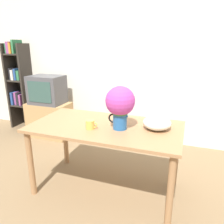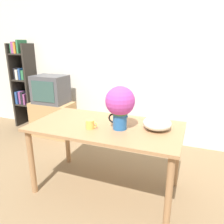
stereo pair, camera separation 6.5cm
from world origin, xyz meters
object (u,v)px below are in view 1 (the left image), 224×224
coffee_mug (90,124)px  tv_set (47,90)px  flower_vase (120,104)px  white_bowl (157,123)px

coffee_mug → tv_set: 1.79m
tv_set → flower_vase: bearing=-34.1°
flower_vase → coffee_mug: 0.35m
flower_vase → white_bowl: (0.34, 0.11, -0.18)m
white_bowl → flower_vase: bearing=-162.1°
flower_vase → white_bowl: bearing=17.9°
coffee_mug → white_bowl: bearing=18.8°
flower_vase → coffee_mug: size_ratio=3.56×
white_bowl → tv_set: (-1.96, 0.98, 0.00)m
white_bowl → tv_set: tv_set is taller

